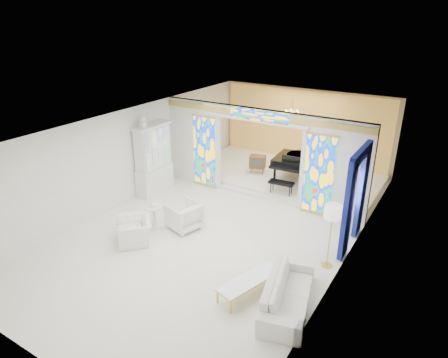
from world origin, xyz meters
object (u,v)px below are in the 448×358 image
Objects in this scene: armchair_right at (184,216)px; sofa at (288,292)px; armchair_left at (134,231)px; coffee_table at (250,280)px; grand_piano at (299,161)px; china_cabinet at (153,160)px; tv_console at (258,162)px.

sofa is at bearing 85.51° from armchair_right.
sofa is (3.82, -1.47, -0.06)m from armchair_right.
armchair_left is 0.44× the size of sofa.
coffee_table is at bearing 79.42° from armchair_right.
sofa is 6.65m from grand_piano.
coffee_table is at bearing 78.92° from sofa.
grand_piano reaches higher than sofa.
grand_piano reaches higher than armchair_right.
coffee_table is at bearing -81.94° from grand_piano.
armchair_left is 4.53m from sofa.
china_cabinet is 3.31m from armchair_left.
armchair_left is at bearing 73.34° from sofa.
china_cabinet is 1.58× the size of coffee_table.
armchair_left is 1.50× the size of tv_console.
grand_piano is (1.52, 4.75, 0.48)m from armchair_right.
grand_piano is at bearing 113.04° from armchair_left.
armchair_left is at bearing -115.12° from grand_piano.
armchair_right is (0.70, 1.27, 0.06)m from armchair_left.
china_cabinet is 2.71× the size of armchair_left.
china_cabinet is 1.03× the size of grand_piano.
armchair_right is at bearing 152.82° from coffee_table.
armchair_right is at bearing 104.35° from armchair_left.
coffee_table is (-0.86, -0.05, 0.01)m from sofa.
sofa is at bearing 40.79° from armchair_left.
armchair_left is at bearing -113.75° from tv_console.
grand_piano is at bearing 40.20° from china_cabinet.
china_cabinet is at bearing 164.23° from armchair_left.
armchair_left is 3.67m from coffee_table.
armchair_right reaches higher than armchair_left.
armchair_right is 0.38× the size of sofa.
grand_piano is 1.55m from tv_console.
armchair_right is (2.35, -1.48, -0.78)m from china_cabinet.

